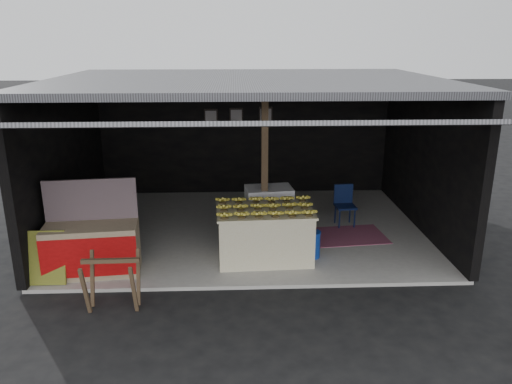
{
  "coord_description": "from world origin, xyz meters",
  "views": [
    {
      "loc": [
        -0.23,
        -6.92,
        3.74
      ],
      "look_at": [
        0.13,
        1.55,
        1.1
      ],
      "focal_mm": 35.0,
      "sensor_mm": 36.0,
      "label": 1
    }
  ],
  "objects_px": {
    "neighbor_stall": "(92,247)",
    "water_barrel": "(311,245)",
    "plastic_chair": "(344,202)",
    "sawhorse": "(112,278)",
    "banana_table": "(265,234)",
    "white_crate": "(269,212)"
  },
  "relations": [
    {
      "from": "neighbor_stall",
      "to": "plastic_chair",
      "type": "xyz_separation_m",
      "value": [
        4.52,
        2.02,
        0.03
      ]
    },
    {
      "from": "banana_table",
      "to": "white_crate",
      "type": "height_order",
      "value": "white_crate"
    },
    {
      "from": "sawhorse",
      "to": "water_barrel",
      "type": "relative_size",
      "value": 1.82
    },
    {
      "from": "neighbor_stall",
      "to": "water_barrel",
      "type": "bearing_deg",
      "value": 1.42
    },
    {
      "from": "sawhorse",
      "to": "plastic_chair",
      "type": "height_order",
      "value": "plastic_chair"
    },
    {
      "from": "neighbor_stall",
      "to": "banana_table",
      "type": "bearing_deg",
      "value": 2.56
    },
    {
      "from": "white_crate",
      "to": "neighbor_stall",
      "type": "bearing_deg",
      "value": -159.82
    },
    {
      "from": "banana_table",
      "to": "plastic_chair",
      "type": "bearing_deg",
      "value": 40.7
    },
    {
      "from": "banana_table",
      "to": "plastic_chair",
      "type": "distance_m",
      "value": 2.35
    },
    {
      "from": "white_crate",
      "to": "water_barrel",
      "type": "distance_m",
      "value": 1.26
    },
    {
      "from": "white_crate",
      "to": "sawhorse",
      "type": "xyz_separation_m",
      "value": [
        -2.38,
        -2.58,
        -0.04
      ]
    },
    {
      "from": "neighbor_stall",
      "to": "plastic_chair",
      "type": "relative_size",
      "value": 1.83
    },
    {
      "from": "water_barrel",
      "to": "plastic_chair",
      "type": "bearing_deg",
      "value": 60.21
    },
    {
      "from": "sawhorse",
      "to": "banana_table",
      "type": "bearing_deg",
      "value": 32.47
    },
    {
      "from": "water_barrel",
      "to": "plastic_chair",
      "type": "height_order",
      "value": "plastic_chair"
    },
    {
      "from": "banana_table",
      "to": "white_crate",
      "type": "distance_m",
      "value": 1.09
    },
    {
      "from": "white_crate",
      "to": "neighbor_stall",
      "type": "xyz_separation_m",
      "value": [
        -2.95,
        -1.49,
        -0.03
      ]
    },
    {
      "from": "white_crate",
      "to": "sawhorse",
      "type": "relative_size",
      "value": 1.19
    },
    {
      "from": "water_barrel",
      "to": "plastic_chair",
      "type": "distance_m",
      "value": 1.83
    },
    {
      "from": "sawhorse",
      "to": "plastic_chair",
      "type": "xyz_separation_m",
      "value": [
        3.95,
        3.11,
        0.04
      ]
    },
    {
      "from": "banana_table",
      "to": "neighbor_stall",
      "type": "xyz_separation_m",
      "value": [
        -2.81,
        -0.41,
        0.01
      ]
    },
    {
      "from": "banana_table",
      "to": "neighbor_stall",
      "type": "height_order",
      "value": "neighbor_stall"
    }
  ]
}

